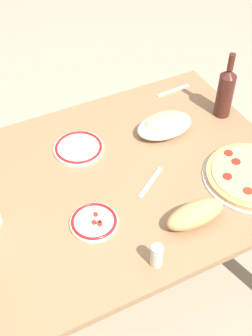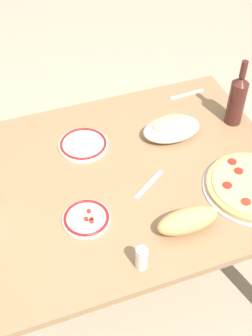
% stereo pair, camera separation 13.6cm
% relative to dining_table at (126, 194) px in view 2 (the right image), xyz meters
% --- Properties ---
extents(ground_plane, '(8.00, 8.00, 0.00)m').
position_rel_dining_table_xyz_m(ground_plane, '(0.00, 0.00, -0.60)').
color(ground_plane, tan).
rests_on(ground_plane, ground).
extents(dining_table, '(1.21, 0.94, 0.71)m').
position_rel_dining_table_xyz_m(dining_table, '(0.00, 0.00, 0.00)').
color(dining_table, '#93704C').
rests_on(dining_table, ground).
extents(pepperoni_pizza, '(0.36, 0.36, 0.03)m').
position_rel_dining_table_xyz_m(pepperoni_pizza, '(-0.40, 0.23, 0.13)').
color(pepperoni_pizza, '#B7B7BC').
rests_on(pepperoni_pizza, dining_table).
extents(baked_pasta_dish, '(0.24, 0.15, 0.08)m').
position_rel_dining_table_xyz_m(baked_pasta_dish, '(-0.25, -0.14, 0.16)').
color(baked_pasta_dish, white).
rests_on(baked_pasta_dish, dining_table).
extents(wine_bottle, '(0.07, 0.07, 0.29)m').
position_rel_dining_table_xyz_m(wine_bottle, '(-0.53, -0.14, 0.23)').
color(wine_bottle, '#471E19').
rests_on(wine_bottle, dining_table).
extents(side_plate_near, '(0.17, 0.17, 0.02)m').
position_rel_dining_table_xyz_m(side_plate_near, '(0.20, 0.16, 0.12)').
color(side_plate_near, white).
rests_on(side_plate_near, dining_table).
extents(side_plate_far, '(0.20, 0.20, 0.02)m').
position_rel_dining_table_xyz_m(side_plate_far, '(0.11, -0.20, 0.12)').
color(side_plate_far, white).
rests_on(side_plate_far, dining_table).
extents(bread_loaf, '(0.22, 0.09, 0.08)m').
position_rel_dining_table_xyz_m(bread_loaf, '(-0.10, 0.31, 0.16)').
color(bread_loaf, tan).
rests_on(bread_loaf, dining_table).
extents(spice_shaker, '(0.04, 0.04, 0.09)m').
position_rel_dining_table_xyz_m(spice_shaker, '(0.09, 0.39, 0.16)').
color(spice_shaker, silver).
rests_on(spice_shaker, dining_table).
extents(fork_left, '(0.15, 0.11, 0.00)m').
position_rel_dining_table_xyz_m(fork_left, '(-0.06, 0.08, 0.12)').
color(fork_left, '#B7B7BC').
rests_on(fork_left, dining_table).
extents(fork_right, '(0.17, 0.03, 0.00)m').
position_rel_dining_table_xyz_m(fork_right, '(-0.43, -0.37, 0.12)').
color(fork_right, '#B7B7BC').
rests_on(fork_right, dining_table).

